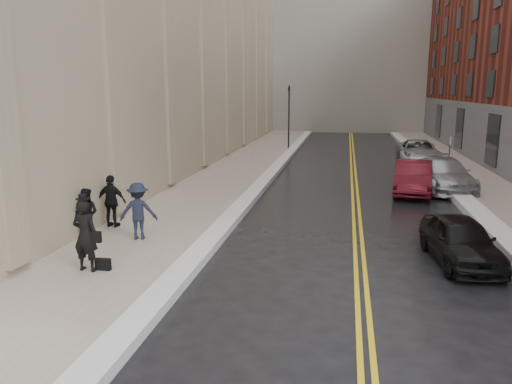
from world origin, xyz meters
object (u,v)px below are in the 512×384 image
at_px(pedestrian_c, 112,201).
at_px(pedestrian_b, 138,211).
at_px(car_silver_far, 418,152).
at_px(pedestrian_main, 85,235).
at_px(pedestrian_a, 86,213).
at_px(car_maroon, 413,177).
at_px(car_black, 461,240).
at_px(car_silver_near, 444,174).

bearing_deg(pedestrian_c, pedestrian_b, 146.79).
bearing_deg(pedestrian_c, car_silver_far, -118.93).
xyz_separation_m(pedestrian_main, pedestrian_c, (-1.30, 4.18, -0.06)).
height_order(pedestrian_main, pedestrian_a, pedestrian_main).
height_order(pedestrian_a, pedestrian_b, pedestrian_b).
xyz_separation_m(car_maroon, pedestrian_b, (-9.73, -9.78, 0.30)).
height_order(car_silver_far, pedestrian_a, pedestrian_a).
height_order(car_black, pedestrian_a, pedestrian_a).
height_order(car_maroon, pedestrian_c, pedestrian_c).
height_order(car_black, car_silver_near, car_silver_near).
distance_m(car_silver_near, car_silver_far, 9.26).
bearing_deg(car_black, pedestrian_c, 166.56).
bearing_deg(car_silver_far, pedestrian_b, -117.34).
height_order(pedestrian_a, pedestrian_c, pedestrian_c).
xyz_separation_m(car_black, car_maroon, (-0.11, 9.91, 0.10)).
bearing_deg(car_black, car_silver_far, 79.01).
height_order(car_black, car_maroon, car_maroon).
distance_m(car_black, pedestrian_b, 9.85).
distance_m(car_maroon, pedestrian_a, 15.20).
distance_m(pedestrian_a, pedestrian_b, 1.70).
distance_m(car_black, car_silver_far, 20.37).
bearing_deg(pedestrian_b, pedestrian_a, -5.45).
bearing_deg(car_maroon, pedestrian_b, -127.33).
relative_size(car_maroon, pedestrian_main, 2.40).
height_order(car_silver_near, pedestrian_b, pedestrian_b).
relative_size(car_silver_far, pedestrian_b, 3.02).
height_order(car_black, pedestrian_main, pedestrian_main).
height_order(car_black, car_silver_far, car_silver_far).
distance_m(car_maroon, pedestrian_b, 13.79).
bearing_deg(car_black, car_maroon, 83.85).
relative_size(car_maroon, car_silver_near, 0.87).
relative_size(car_silver_near, car_silver_far, 0.97).
bearing_deg(car_silver_near, car_maroon, -149.69).
xyz_separation_m(pedestrian_a, pedestrian_c, (0.18, 1.45, 0.09)).
bearing_deg(pedestrian_a, car_maroon, -144.42).
xyz_separation_m(car_silver_near, pedestrian_c, (-12.82, -9.74, 0.29)).
relative_size(car_black, car_maroon, 0.84).
xyz_separation_m(pedestrian_a, pedestrian_b, (1.67, 0.27, 0.09)).
bearing_deg(pedestrian_main, pedestrian_a, -56.50).
bearing_deg(car_silver_near, pedestrian_main, -134.86).
bearing_deg(pedestrian_main, pedestrian_b, -88.75).
xyz_separation_m(car_silver_near, pedestrian_main, (-11.52, -13.91, 0.35)).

